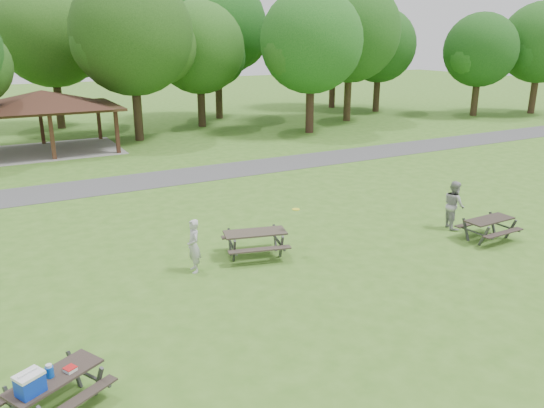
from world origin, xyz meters
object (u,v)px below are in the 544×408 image
(frisbee_catcher, at_px, (454,205))
(picnic_table_near, at_px, (47,383))
(frisbee_thrower, at_px, (194,246))
(picnic_table_middle, at_px, (255,238))

(frisbee_catcher, bearing_deg, picnic_table_near, 125.58)
(frisbee_catcher, bearing_deg, frisbee_thrower, 105.15)
(frisbee_thrower, relative_size, frisbee_catcher, 0.92)
(picnic_table_middle, bearing_deg, frisbee_catcher, -8.40)
(picnic_table_near, distance_m, frisbee_thrower, 6.69)
(frisbee_thrower, distance_m, frisbee_catcher, 9.85)
(picnic_table_middle, relative_size, frisbee_thrower, 1.41)
(picnic_table_near, height_order, frisbee_catcher, frisbee_catcher)
(picnic_table_middle, height_order, frisbee_catcher, frisbee_catcher)
(frisbee_catcher, bearing_deg, picnic_table_middle, 102.30)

